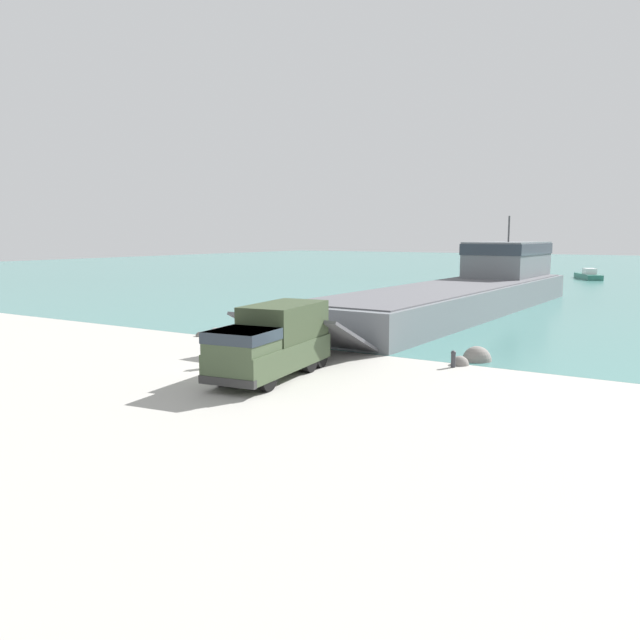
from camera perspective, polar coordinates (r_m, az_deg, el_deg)
ground_plane at (r=28.82m, az=-7.04°, el=-4.29°), size 240.00×240.00×0.00m
water_surface at (r=119.28m, az=23.18°, el=4.26°), size 240.00×180.00×0.01m
landing_craft at (r=52.56m, az=13.70°, el=3.07°), size 9.03×41.09×7.77m
military_truck at (r=26.42m, az=-4.41°, el=-1.93°), size 3.25×7.22×3.03m
soldier_on_ramp at (r=29.00m, az=-8.60°, el=-2.32°), size 0.50×0.38×1.66m
moored_boat_a at (r=93.33m, az=23.34°, el=3.76°), size 4.63×6.98×1.50m
mooring_bollard at (r=29.09m, az=12.09°, el=-3.43°), size 0.24×0.24×0.79m
shoreline_rock_a at (r=38.84m, az=-9.53°, el=-1.21°), size 0.71×0.71×0.71m
shoreline_rock_b at (r=31.00m, az=14.15°, el=-3.61°), size 1.40×1.40×1.40m
shoreline_rock_c at (r=29.81m, az=12.67°, el=-4.02°), size 0.84×0.84×0.84m
shoreline_rock_d at (r=37.91m, az=-10.91°, el=-1.47°), size 0.54×0.54×0.54m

